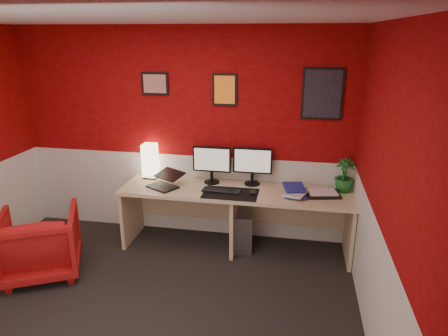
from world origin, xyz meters
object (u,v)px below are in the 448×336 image
shoji_lamp (150,162)px  potted_plant (345,175)px  desk (235,219)px  laptop (162,178)px  monitor_left (212,159)px  armchair (40,243)px  zen_tray (323,194)px  monitor_right (253,161)px  pc_tower (243,229)px

shoji_lamp → potted_plant: 2.27m
desk → shoji_lamp: (-1.08, 0.22, 0.56)m
laptop → monitor_left: (0.52, 0.26, 0.18)m
shoji_lamp → armchair: shoji_lamp is taller
desk → laptop: laptop is taller
laptop → zen_tray: 1.79m
monitor_left → monitor_right: 0.47m
laptop → zen_tray: size_ratio=0.94×
monitor_right → pc_tower: (-0.07, -0.15, -0.80)m
laptop → monitor_right: size_ratio=0.57×
potted_plant → pc_tower: bearing=-173.7°
desk → monitor_left: (-0.31, 0.18, 0.66)m
desk → potted_plant: bearing=8.7°
laptop → armchair: laptop is taller
monitor_right → desk: bearing=-127.3°
zen_tray → armchair: size_ratio=0.46×
monitor_right → zen_tray: 0.86m
monitor_left → laptop: bearing=-153.6°
monitor_right → armchair: 2.43m
shoji_lamp → monitor_left: monitor_left is taller
shoji_lamp → monitor_right: size_ratio=0.69×
monitor_left → armchair: 2.02m
laptop → shoji_lamp: bearing=160.2°
zen_tray → pc_tower: size_ratio=0.78×
monitor_left → zen_tray: size_ratio=1.66×
pc_tower → potted_plant: bearing=-1.3°
armchair → zen_tray: bearing=170.5°
monitor_left → armchair: size_ratio=0.77×
potted_plant → armchair: size_ratio=0.50×
laptop → zen_tray: laptop is taller
shoji_lamp → armchair: size_ratio=0.53×
desk → monitor_right: size_ratio=4.48×
monitor_left → armchair: monitor_left is taller
zen_tray → armchair: bearing=-162.7°
desk → laptop: bearing=-174.5°
desk → pc_tower: (0.09, 0.06, -0.14)m
monitor_left → zen_tray: bearing=-7.3°
potted_plant → armchair: bearing=-161.1°
desk → shoji_lamp: size_ratio=6.50×
pc_tower → shoji_lamp: bearing=164.5°
shoji_lamp → potted_plant: size_ratio=1.07×
desk → zen_tray: 1.03m
laptop → pc_tower: bearing=39.1°
desk → potted_plant: 1.32m
shoji_lamp → zen_tray: size_ratio=1.14×
zen_tray → pc_tower: bearing=177.1°
desk → armchair: bearing=-155.3°
shoji_lamp → laptop: size_ratio=1.21×
laptop → desk: bearing=36.0°
desk → zen_tray: (0.95, 0.02, 0.38)m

